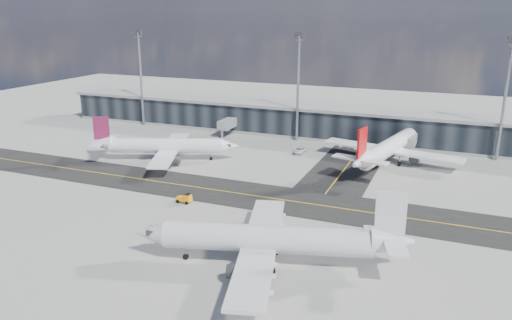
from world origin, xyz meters
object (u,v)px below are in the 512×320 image
(airliner_redtail, at_px, (389,148))
(airliner_near, at_px, (271,240))
(airliner_af, at_px, (164,146))
(baggage_tug, at_px, (185,198))
(service_van, at_px, (300,150))

(airliner_redtail, bearing_deg, airliner_near, -85.80)
(airliner_af, height_order, airliner_redtail, airliner_redtail)
(airliner_near, bearing_deg, airliner_af, 31.82)
(airliner_near, relative_size, baggage_tug, 13.02)
(baggage_tug, bearing_deg, service_van, 169.15)
(airliner_redtail, bearing_deg, airliner_af, -148.24)
(airliner_near, xyz_separation_m, baggage_tug, (-22.95, 15.85, -2.91))
(airliner_af, xyz_separation_m, baggage_tug, (18.70, -22.40, -2.58))
(airliner_near, bearing_deg, airliner_redtail, -24.08)
(airliner_redtail, bearing_deg, baggage_tug, -115.53)
(airliner_af, height_order, baggage_tug, airliner_af)
(airliner_af, relative_size, airliner_near, 0.89)
(airliner_redtail, relative_size, airliner_near, 1.01)
(airliner_af, xyz_separation_m, service_van, (28.19, 18.20, -2.80))
(service_van, bearing_deg, airliner_af, -145.30)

